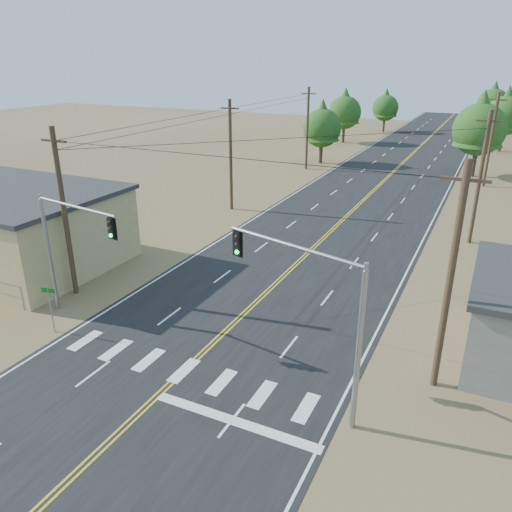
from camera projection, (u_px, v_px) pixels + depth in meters
The scene contains 17 objects.
ground at pixel (48, 500), 16.32m from camera, with size 220.00×220.00×0.00m, color olive.
road at pixel (331, 231), 41.36m from camera, with size 15.00×200.00×0.02m, color black.
utility_pole_left_near at pixel (64, 213), 28.67m from camera, with size 1.80×0.30×10.00m.
utility_pole_left_mid at pixel (231, 155), 45.36m from camera, with size 1.80×0.30×10.00m.
utility_pole_left_far at pixel (307, 128), 62.06m from camera, with size 1.80×0.30×10.00m.
utility_pole_right_near at pixel (450, 279), 20.18m from camera, with size 1.80×0.30×10.00m.
utility_pole_right_mid at pixel (480, 178), 36.87m from camera, with size 1.80×0.30×10.00m.
utility_pole_right_far at pixel (491, 140), 53.56m from camera, with size 1.80×0.30×10.00m.
signal_mast_left at pixel (65, 239), 26.05m from camera, with size 5.92×1.22×6.75m.
signal_mast_right at pixel (318, 303), 18.96m from camera, with size 6.28×1.99×6.97m.
street_sign at pixel (50, 303), 25.64m from camera, with size 0.74×0.20×2.54m.
tree_left_near at pixel (322, 124), 65.58m from camera, with size 5.03×5.03×8.38m.
tree_left_mid at pixel (345, 109), 81.20m from camera, with size 5.28×5.28×8.81m.
tree_left_far at pixel (386, 105), 93.08m from camera, with size 4.78×4.78×7.97m.
tree_right_near at pixel (480, 124), 57.72m from camera, with size 6.02×6.02×10.03m.
tree_right_mid at pixel (506, 111), 73.45m from camera, with size 5.73×5.73×9.55m.
tree_right_far at pixel (493, 101), 92.03m from camera, with size 5.60×5.60×9.33m.
Camera 1 is at (11.43, -7.96, 13.53)m, focal length 35.00 mm.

